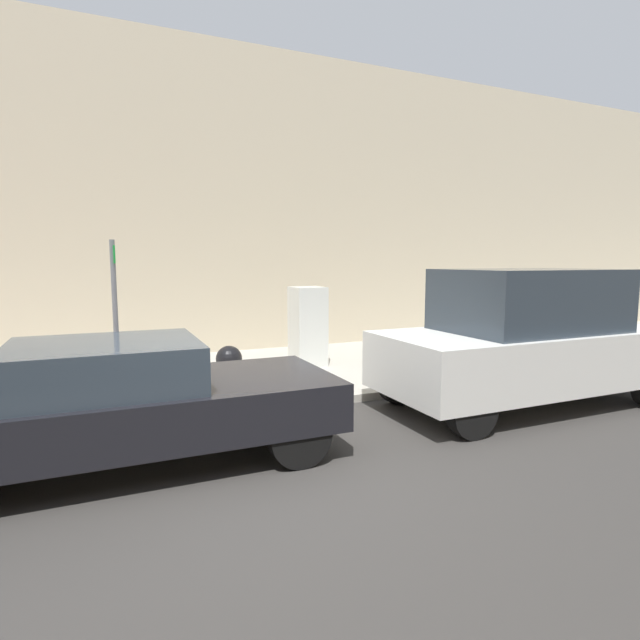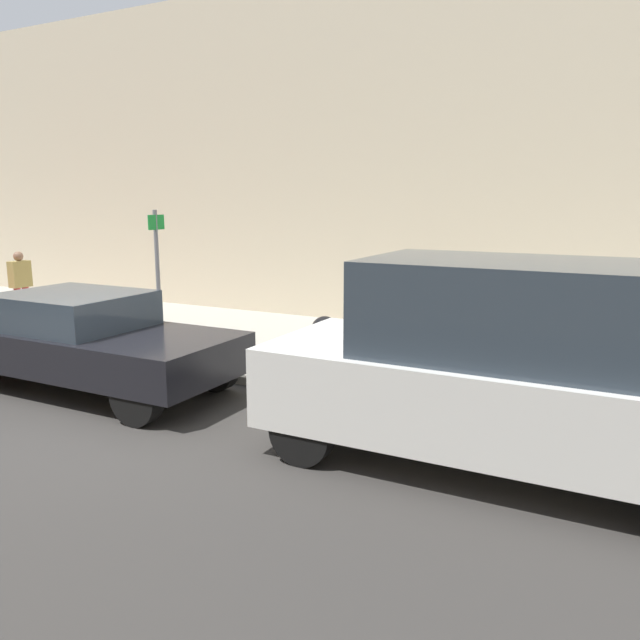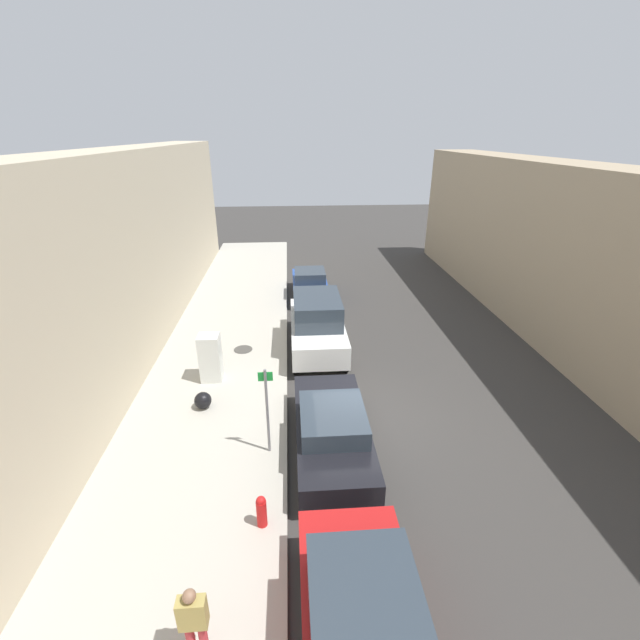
{
  "view_description": "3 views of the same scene",
  "coord_description": "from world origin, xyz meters",
  "px_view_note": "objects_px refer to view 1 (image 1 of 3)",
  "views": [
    {
      "loc": [
        4.87,
        -1.27,
        2.27
      ],
      "look_at": [
        -2.58,
        2.0,
        1.31
      ],
      "focal_mm": 28.0,
      "sensor_mm": 36.0,
      "label": 1
    },
    {
      "loc": [
        5.33,
        6.01,
        2.73
      ],
      "look_at": [
        -2.47,
        1.94,
        1.02
      ],
      "focal_mm": 35.0,
      "sensor_mm": 36.0,
      "label": 2
    },
    {
      "loc": [
        -1.83,
        -10.04,
        7.77
      ],
      "look_at": [
        -0.83,
        3.91,
        1.6
      ],
      "focal_mm": 24.0,
      "sensor_mm": 36.0,
      "label": 3
    }
  ],
  "objects_px": {
    "parked_van_white": "(526,339)",
    "parked_sedan_dark": "(125,401)",
    "street_sign_post": "(116,318)",
    "trash_bag": "(229,359)",
    "discarded_refrigerator": "(308,326)"
  },
  "relations": [
    {
      "from": "discarded_refrigerator",
      "to": "trash_bag",
      "type": "xyz_separation_m",
      "value": [
        -0.02,
        -1.65,
        -0.55
      ]
    },
    {
      "from": "parked_sedan_dark",
      "to": "trash_bag",
      "type": "bearing_deg",
      "value": 151.17
    },
    {
      "from": "trash_bag",
      "to": "parked_sedan_dark",
      "type": "xyz_separation_m",
      "value": [
        3.69,
        -2.03,
        0.35
      ]
    },
    {
      "from": "street_sign_post",
      "to": "trash_bag",
      "type": "relative_size",
      "value": 4.78
    },
    {
      "from": "street_sign_post",
      "to": "discarded_refrigerator",
      "type": "bearing_deg",
      "value": 118.9
    },
    {
      "from": "street_sign_post",
      "to": "parked_sedan_dark",
      "type": "height_order",
      "value": "street_sign_post"
    },
    {
      "from": "parked_van_white",
      "to": "parked_sedan_dark",
      "type": "bearing_deg",
      "value": -90.0
    },
    {
      "from": "parked_sedan_dark",
      "to": "parked_van_white",
      "type": "height_order",
      "value": "parked_van_white"
    },
    {
      "from": "street_sign_post",
      "to": "parked_sedan_dark",
      "type": "distance_m",
      "value": 1.8
    },
    {
      "from": "street_sign_post",
      "to": "trash_bag",
      "type": "distance_m",
      "value": 3.11
    },
    {
      "from": "discarded_refrigerator",
      "to": "street_sign_post",
      "type": "distance_m",
      "value": 4.26
    },
    {
      "from": "discarded_refrigerator",
      "to": "parked_van_white",
      "type": "relative_size",
      "value": 0.34
    },
    {
      "from": "trash_bag",
      "to": "parked_sedan_dark",
      "type": "height_order",
      "value": "parked_sedan_dark"
    },
    {
      "from": "trash_bag",
      "to": "discarded_refrigerator",
      "type": "bearing_deg",
      "value": 89.47
    },
    {
      "from": "street_sign_post",
      "to": "parked_sedan_dark",
      "type": "relative_size",
      "value": 0.53
    }
  ]
}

